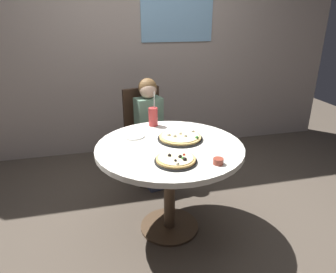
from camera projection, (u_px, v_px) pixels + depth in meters
ground_plane at (169, 227)px, 2.56m from camera, size 8.00×8.00×0.00m
wall_with_window at (134, 33)px, 3.59m from camera, size 5.20×0.14×2.90m
dining_table at (170, 158)px, 2.32m from camera, size 1.11×1.11×0.75m
chair_wooden at (145, 129)px, 3.23m from camera, size 0.48×0.48×0.95m
diner_child at (152, 138)px, 3.10m from camera, size 0.33×0.43×1.08m
pizza_veggie at (180, 137)px, 2.38m from camera, size 0.35×0.35×0.05m
pizza_cheese at (176, 160)px, 2.01m from camera, size 0.29×0.29×0.05m
soda_cup at (153, 117)px, 2.65m from camera, size 0.08×0.08×0.31m
sauce_bowl at (218, 161)px, 1.99m from camera, size 0.07×0.07×0.04m
plate_small at (134, 136)px, 2.44m from camera, size 0.18×0.18×0.01m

